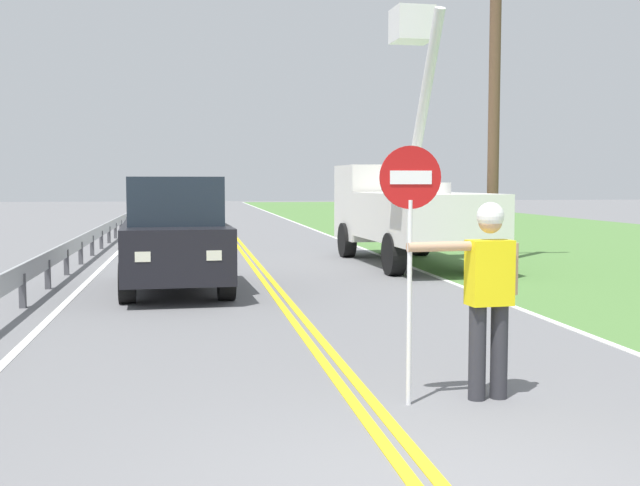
# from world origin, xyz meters

# --- Properties ---
(grass_verge_right) EXTENTS (16.00, 110.00, 0.01)m
(grass_verge_right) POSITION_xyz_m (11.60, 20.00, 0.00)
(grass_verge_right) COLOR #517F3D
(grass_verge_right) RESTS_ON ground
(centerline_yellow_left) EXTENTS (0.11, 110.00, 0.01)m
(centerline_yellow_left) POSITION_xyz_m (-0.09, 20.00, 0.01)
(centerline_yellow_left) COLOR yellow
(centerline_yellow_left) RESTS_ON ground
(centerline_yellow_right) EXTENTS (0.11, 110.00, 0.01)m
(centerline_yellow_right) POSITION_xyz_m (0.09, 20.00, 0.01)
(centerline_yellow_right) COLOR yellow
(centerline_yellow_right) RESTS_ON ground
(edge_line_right) EXTENTS (0.12, 110.00, 0.01)m
(edge_line_right) POSITION_xyz_m (3.60, 20.00, 0.01)
(edge_line_right) COLOR silver
(edge_line_right) RESTS_ON ground
(edge_line_left) EXTENTS (0.12, 110.00, 0.01)m
(edge_line_left) POSITION_xyz_m (-3.60, 20.00, 0.01)
(edge_line_left) COLOR silver
(edge_line_left) RESTS_ON ground
(flagger_worker) EXTENTS (1.08, 0.27, 1.83)m
(flagger_worker) POSITION_xyz_m (1.16, 2.30, 1.05)
(flagger_worker) COLOR #2D2D33
(flagger_worker) RESTS_ON ground
(stop_sign_paddle) EXTENTS (0.56, 0.04, 2.33)m
(stop_sign_paddle) POSITION_xyz_m (0.39, 2.23, 1.71)
(stop_sign_paddle) COLOR silver
(stop_sign_paddle) RESTS_ON ground
(utility_bucket_truck) EXTENTS (2.67, 6.89, 6.14)m
(utility_bucket_truck) POSITION_xyz_m (3.70, 14.52, 1.44)
(utility_bucket_truck) COLOR white
(utility_bucket_truck) RESTS_ON ground
(oncoming_suv_nearest) EXTENTS (2.09, 4.68, 2.10)m
(oncoming_suv_nearest) POSITION_xyz_m (-1.83, 10.30, 1.06)
(oncoming_suv_nearest) COLOR black
(oncoming_suv_nearest) RESTS_ON ground
(utility_pole_near) EXTENTS (1.80, 0.28, 8.35)m
(utility_pole_near) POSITION_xyz_m (5.86, 14.16, 4.36)
(utility_pole_near) COLOR brown
(utility_pole_near) RESTS_ON ground
(guardrail_left_shoulder) EXTENTS (0.10, 32.00, 0.71)m
(guardrail_left_shoulder) POSITION_xyz_m (-4.20, 14.30, 0.52)
(guardrail_left_shoulder) COLOR #9EA0A3
(guardrail_left_shoulder) RESTS_ON ground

